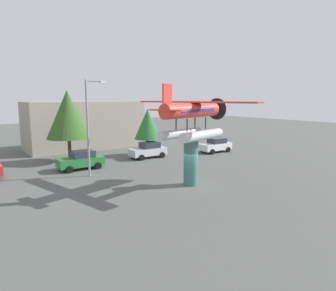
{
  "coord_description": "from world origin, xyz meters",
  "views": [
    {
      "loc": [
        -14.57,
        -17.34,
        6.67
      ],
      "look_at": [
        0.0,
        3.0,
        2.71
      ],
      "focal_mm": 32.18,
      "sensor_mm": 36.0,
      "label": 1
    }
  ],
  "objects_px": {
    "storefront_building": "(84,125)",
    "tree_east": "(68,114)",
    "display_pedestal": "(191,162)",
    "car_mid_green": "(81,160)",
    "car_far_silver": "(148,150)",
    "streetlight_primary": "(90,121)",
    "floatplane_monument": "(192,117)",
    "car_distant_white": "(216,145)",
    "tree_center_back": "(148,124)"
  },
  "relations": [
    {
      "from": "car_mid_green",
      "to": "streetlight_primary",
      "type": "distance_m",
      "value": 4.82
    },
    {
      "from": "car_mid_green",
      "to": "car_distant_white",
      "type": "relative_size",
      "value": 1.0
    },
    {
      "from": "floatplane_monument",
      "to": "streetlight_primary",
      "type": "height_order",
      "value": "streetlight_primary"
    },
    {
      "from": "car_mid_green",
      "to": "tree_east",
      "type": "height_order",
      "value": "tree_east"
    },
    {
      "from": "car_far_silver",
      "to": "car_distant_white",
      "type": "height_order",
      "value": "same"
    },
    {
      "from": "display_pedestal",
      "to": "car_distant_white",
      "type": "relative_size",
      "value": 0.86
    },
    {
      "from": "tree_east",
      "to": "storefront_building",
      "type": "bearing_deg",
      "value": 59.67
    },
    {
      "from": "streetlight_primary",
      "to": "car_distant_white",
      "type": "bearing_deg",
      "value": 6.84
    },
    {
      "from": "display_pedestal",
      "to": "car_far_silver",
      "type": "xyz_separation_m",
      "value": [
        3.01,
        11.0,
        -0.92
      ]
    },
    {
      "from": "car_mid_green",
      "to": "tree_center_back",
      "type": "relative_size",
      "value": 0.78
    },
    {
      "from": "tree_center_back",
      "to": "streetlight_primary",
      "type": "bearing_deg",
      "value": -149.72
    },
    {
      "from": "display_pedestal",
      "to": "car_mid_green",
      "type": "bearing_deg",
      "value": 116.67
    },
    {
      "from": "car_mid_green",
      "to": "storefront_building",
      "type": "height_order",
      "value": "storefront_building"
    },
    {
      "from": "display_pedestal",
      "to": "car_far_silver",
      "type": "relative_size",
      "value": 0.86
    },
    {
      "from": "streetlight_primary",
      "to": "tree_east",
      "type": "height_order",
      "value": "streetlight_primary"
    },
    {
      "from": "car_mid_green",
      "to": "streetlight_primary",
      "type": "xyz_separation_m",
      "value": [
        -0.14,
        -2.9,
        3.85
      ]
    },
    {
      "from": "floatplane_monument",
      "to": "car_distant_white",
      "type": "distance_m",
      "value": 15.4
    },
    {
      "from": "tree_east",
      "to": "tree_center_back",
      "type": "xyz_separation_m",
      "value": [
        8.59,
        -1.85,
        -1.31
      ]
    },
    {
      "from": "display_pedestal",
      "to": "streetlight_primary",
      "type": "height_order",
      "value": "streetlight_primary"
    },
    {
      "from": "car_far_silver",
      "to": "streetlight_primary",
      "type": "relative_size",
      "value": 0.51
    },
    {
      "from": "floatplane_monument",
      "to": "storefront_building",
      "type": "relative_size",
      "value": 0.7
    },
    {
      "from": "car_far_silver",
      "to": "tree_center_back",
      "type": "xyz_separation_m",
      "value": [
        0.82,
        1.39,
        2.78
      ]
    },
    {
      "from": "floatplane_monument",
      "to": "car_mid_green",
      "type": "distance_m",
      "value": 12.09
    },
    {
      "from": "tree_east",
      "to": "tree_center_back",
      "type": "bearing_deg",
      "value": -12.12
    },
    {
      "from": "display_pedestal",
      "to": "tree_center_back",
      "type": "bearing_deg",
      "value": 72.85
    },
    {
      "from": "car_mid_green",
      "to": "car_far_silver",
      "type": "relative_size",
      "value": 1.0
    },
    {
      "from": "display_pedestal",
      "to": "floatplane_monument",
      "type": "relative_size",
      "value": 0.35
    },
    {
      "from": "storefront_building",
      "to": "car_distant_white",
      "type": "bearing_deg",
      "value": -47.07
    },
    {
      "from": "storefront_building",
      "to": "tree_center_back",
      "type": "height_order",
      "value": "storefront_building"
    },
    {
      "from": "display_pedestal",
      "to": "storefront_building",
      "type": "distance_m",
      "value": 22.04
    },
    {
      "from": "floatplane_monument",
      "to": "tree_center_back",
      "type": "relative_size",
      "value": 1.91
    },
    {
      "from": "car_far_silver",
      "to": "storefront_building",
      "type": "xyz_separation_m",
      "value": [
        -3.24,
        11.0,
        2.22
      ]
    },
    {
      "from": "car_far_silver",
      "to": "tree_east",
      "type": "distance_m",
      "value": 9.36
    },
    {
      "from": "car_mid_green",
      "to": "tree_east",
      "type": "bearing_deg",
      "value": -93.74
    },
    {
      "from": "car_far_silver",
      "to": "tree_east",
      "type": "xyz_separation_m",
      "value": [
        -7.78,
        3.24,
        4.09
      ]
    },
    {
      "from": "car_mid_green",
      "to": "storefront_building",
      "type": "bearing_deg",
      "value": -111.93
    },
    {
      "from": "floatplane_monument",
      "to": "car_mid_green",
      "type": "bearing_deg",
      "value": 102.88
    },
    {
      "from": "tree_east",
      "to": "tree_center_back",
      "type": "distance_m",
      "value": 8.89
    },
    {
      "from": "display_pedestal",
      "to": "car_distant_white",
      "type": "distance_m",
      "value": 14.9
    },
    {
      "from": "floatplane_monument",
      "to": "car_mid_green",
      "type": "relative_size",
      "value": 2.46
    },
    {
      "from": "car_distant_white",
      "to": "tree_center_back",
      "type": "bearing_deg",
      "value": -22.27
    },
    {
      "from": "car_distant_white",
      "to": "storefront_building",
      "type": "height_order",
      "value": "storefront_building"
    },
    {
      "from": "storefront_building",
      "to": "tree_east",
      "type": "distance_m",
      "value": 9.18
    },
    {
      "from": "car_mid_green",
      "to": "display_pedestal",
      "type": "bearing_deg",
      "value": 116.67
    },
    {
      "from": "streetlight_primary",
      "to": "tree_east",
      "type": "distance_m",
      "value": 7.12
    },
    {
      "from": "storefront_building",
      "to": "car_mid_green",
      "type": "bearing_deg",
      "value": -111.93
    },
    {
      "from": "car_far_silver",
      "to": "storefront_building",
      "type": "bearing_deg",
      "value": -73.6
    },
    {
      "from": "display_pedestal",
      "to": "car_mid_green",
      "type": "height_order",
      "value": "display_pedestal"
    },
    {
      "from": "car_distant_white",
      "to": "tree_center_back",
      "type": "relative_size",
      "value": 0.78
    },
    {
      "from": "car_mid_green",
      "to": "tree_east",
      "type": "relative_size",
      "value": 0.56
    }
  ]
}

